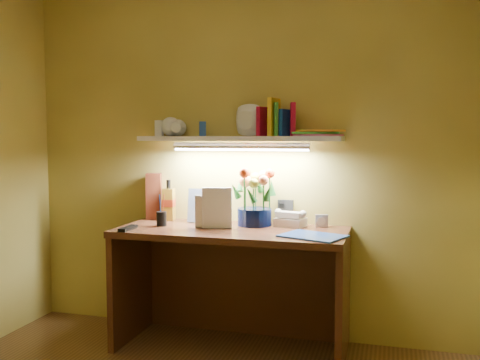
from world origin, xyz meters
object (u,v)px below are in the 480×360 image
Objects in this scene: whisky_bottle at (169,200)px; desk at (231,289)px; telephone at (290,218)px; flower_bouquet at (255,196)px; desk_clock at (322,221)px.

desk is at bearing -23.19° from whisky_bottle.
whisky_bottle is (-0.84, 0.03, 0.08)m from telephone.
whisky_bottle is at bearing -168.76° from telephone.
flower_bouquet is at bearing -4.32° from whisky_bottle.
desk_clock is (0.19, 0.03, -0.01)m from telephone.
desk is at bearing -137.13° from telephone.
desk is 0.70m from desk_clock.
telephone is 0.65× the size of whisky_bottle.
telephone reaches higher than desk_clock.
desk is 7.87× the size of telephone.
desk_clock is at bearing 0.40° from whisky_bottle.
desk_clock is 0.29× the size of whisky_bottle.
flower_bouquet is at bearing 173.24° from desk_clock.
flower_bouquet is 1.39× the size of whisky_bottle.
desk is at bearing -121.14° from flower_bouquet.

